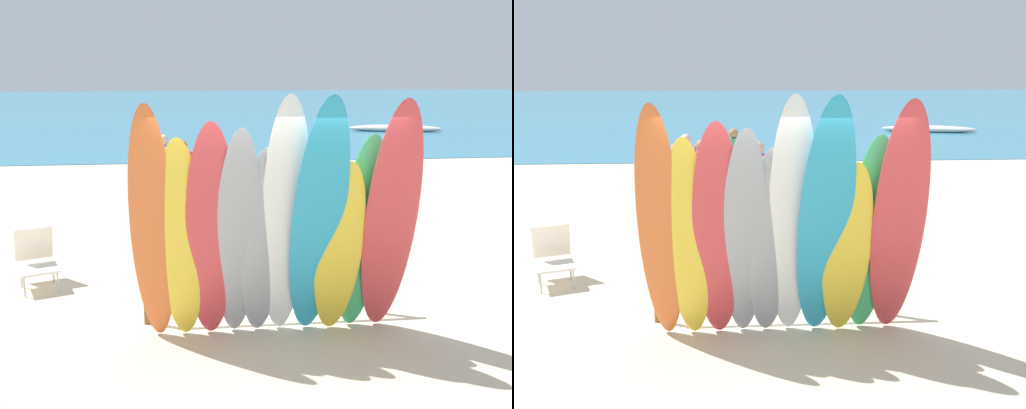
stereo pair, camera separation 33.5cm
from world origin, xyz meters
TOP-DOWN VIEW (x-y plane):
  - ground at (0.00, 14.00)m, footprint 60.00×60.00m
  - ocean_water at (0.00, 31.20)m, footprint 60.00×40.00m
  - surfboard_rack at (0.00, 0.00)m, footprint 2.94×0.07m
  - surfboard_orange_0 at (-1.26, -0.58)m, footprint 0.51×0.68m
  - surfboard_yellow_1 at (-0.97, -0.55)m, footprint 0.53×0.62m
  - surfboard_red_2 at (-0.66, -0.59)m, footprint 0.56×0.68m
  - surfboard_grey_3 at (-0.38, -0.58)m, footprint 0.53×0.74m
  - surfboard_grey_4 at (-0.11, -0.53)m, footprint 0.54×0.64m
  - surfboard_white_5 at (0.12, -0.61)m, footprint 0.51×0.77m
  - surfboard_teal_6 at (0.46, -0.70)m, footprint 0.65×0.97m
  - surfboard_yellow_7 at (0.72, -0.59)m, footprint 0.57×0.64m
  - surfboard_green_8 at (0.98, -0.52)m, footprint 0.56×0.65m
  - surfboard_red_9 at (1.24, -0.69)m, footprint 0.61×0.94m
  - beachgoer_strolling at (-0.06, 3.69)m, footprint 0.62×0.26m
  - beachgoer_near_rack at (0.02, 2.34)m, footprint 0.57×0.34m
  - beachgoer_midbeach at (-0.46, 6.53)m, footprint 0.52×0.36m
  - beachgoer_by_water at (-1.40, 5.12)m, footprint 0.58×0.33m
  - beachgoer_photographing at (-1.03, 3.98)m, footprint 0.54×0.40m
  - beach_chair_red at (-2.98, 1.40)m, footprint 0.71×0.82m
  - distant_boat at (7.73, 18.20)m, footprint 3.94×1.56m

SIDE VIEW (x-z plane):
  - ground at x=0.00m, z-range 0.00..0.00m
  - ocean_water at x=0.00m, z-range 0.00..0.02m
  - distant_boat at x=7.73m, z-range -0.02..0.29m
  - beach_chair_red at x=-2.98m, z-range 0.02..0.84m
  - surfboard_rack at x=0.00m, z-range 0.21..0.98m
  - beachgoer_midbeach at x=-0.46m, z-range 0.12..1.67m
  - beachgoer_near_rack at x=0.02m, z-range 0.12..1.72m
  - beachgoer_by_water at x=-1.40m, z-range 0.12..1.73m
  - beachgoer_strolling at x=-0.06m, z-range 0.13..1.77m
  - beachgoer_photographing at x=-1.03m, z-range 0.13..1.77m
  - surfboard_yellow_7 at x=0.72m, z-range 0.00..2.05m
  - surfboard_grey_4 at x=-0.11m, z-range 0.00..2.20m
  - surfboard_yellow_1 at x=-0.97m, z-range 0.00..2.31m
  - surfboard_green_8 at x=0.98m, z-range 0.00..2.32m
  - surfboard_grey_3 at x=-0.38m, z-range 0.00..2.41m
  - surfboard_red_2 at x=-0.66m, z-range 0.00..2.47m
  - surfboard_orange_0 at x=-1.26m, z-range 0.00..2.65m
  - surfboard_red_9 at x=1.24m, z-range 0.00..2.70m
  - surfboard_white_5 at x=0.12m, z-range 0.00..2.73m
  - surfboard_teal_6 at x=0.46m, z-range 0.00..2.73m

